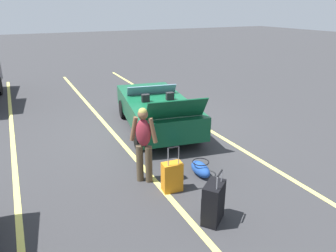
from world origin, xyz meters
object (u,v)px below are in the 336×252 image
at_px(suitcase_medium_bright, 172,177).
at_px(duffel_bag, 200,169).
at_px(convertible_car, 155,108).
at_px(traveler_person, 144,141).
at_px(suitcase_large_black, 213,203).

relative_size(suitcase_medium_bright, duffel_bag, 1.56).
bearing_deg(duffel_bag, suitcase_medium_bright, 107.16).
distance_m(convertible_car, duffel_bag, 3.30).
xyz_separation_m(suitcase_medium_bright, traveler_person, (0.59, 0.36, 0.62)).
bearing_deg(traveler_person, convertible_car, 12.89).
height_order(convertible_car, traveler_person, traveler_person).
xyz_separation_m(convertible_car, suitcase_large_black, (-4.70, 1.00, -0.22)).
bearing_deg(traveler_person, suitcase_large_black, -122.07).
bearing_deg(suitcase_large_black, traveler_person, -21.11).
distance_m(convertible_car, traveler_person, 3.33).
bearing_deg(suitcase_medium_bright, traveler_person, 36.28).
height_order(convertible_car, suitcase_large_black, convertible_car).
distance_m(suitcase_large_black, suitcase_medium_bright, 1.20).
bearing_deg(suitcase_medium_bright, duffel_bag, -67.57).
xyz_separation_m(convertible_car, suitcase_medium_bright, (-3.52, 1.19, -0.28)).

